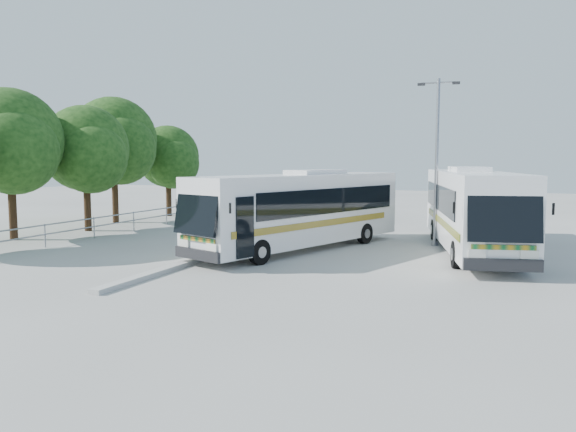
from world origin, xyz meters
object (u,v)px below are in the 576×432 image
at_px(coach_main, 301,209).
at_px(tree_far_c, 87,149).
at_px(lamppost, 437,154).
at_px(tree_far_e, 169,157).
at_px(tree_far_b, 11,140).
at_px(coach_adjacent, 472,208).
at_px(tree_far_d, 115,140).

bearing_deg(coach_main, tree_far_c, -167.84).
height_order(tree_far_c, lamppost, lamppost).
height_order(tree_far_c, tree_far_e, tree_far_c).
bearing_deg(tree_far_b, coach_main, 9.64).
bearing_deg(tree_far_c, coach_adjacent, 1.27).
relative_size(tree_far_c, tree_far_e, 1.10).
distance_m(tree_far_d, coach_main, 14.93).
height_order(tree_far_d, tree_far_e, tree_far_d).
height_order(tree_far_b, tree_far_d, tree_far_d).
xyz_separation_m(tree_far_e, lamppost, (17.87, -6.67, 0.03)).
xyz_separation_m(tree_far_e, coach_adjacent, (19.43, -7.78, -2.12)).
distance_m(tree_far_c, tree_far_d, 3.93).
relative_size(coach_main, coach_adjacent, 0.95).
bearing_deg(tree_far_e, tree_far_c, -86.46).
distance_m(tree_far_b, coach_main, 13.79).
distance_m(tree_far_e, lamppost, 19.08).
bearing_deg(coach_main, lamppost, 52.26).
height_order(tree_far_c, tree_far_d, tree_far_d).
relative_size(tree_far_b, lamppost, 0.98).
bearing_deg(tree_far_d, tree_far_c, -72.17).
height_order(tree_far_e, coach_adjacent, tree_far_e).
height_order(tree_far_d, coach_adjacent, tree_far_d).
relative_size(tree_far_c, coach_adjacent, 0.55).
xyz_separation_m(tree_far_c, tree_far_e, (-0.51, 8.20, -0.37)).
bearing_deg(lamppost, tree_far_c, -177.55).
bearing_deg(lamppost, tree_far_d, 170.75).
relative_size(tree_far_b, coach_adjacent, 0.59).
distance_m(tree_far_c, coach_adjacent, 19.09).
xyz_separation_m(coach_adjacent, lamppost, (-1.55, 1.11, 2.16)).
relative_size(coach_adjacent, lamppost, 1.66).
bearing_deg(coach_adjacent, tree_far_e, 145.03).
height_order(coach_main, coach_adjacent, coach_adjacent).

